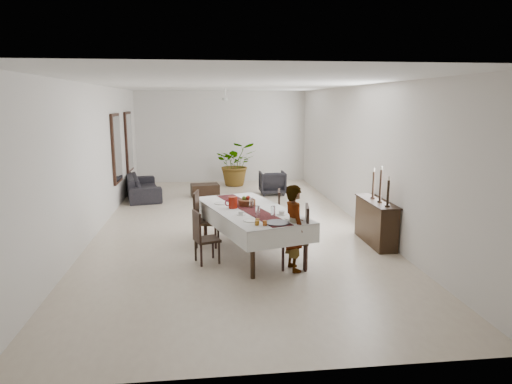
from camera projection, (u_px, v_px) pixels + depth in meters
name	position (u px, v px, depth m)	size (l,w,h in m)	color
floor	(233.00, 225.00, 10.68)	(6.00, 12.00, 0.00)	beige
ceiling	(232.00, 85.00, 10.05)	(6.00, 12.00, 0.02)	white
wall_back	(221.00, 137.00, 16.21)	(6.00, 0.02, 3.20)	silver
wall_front	(272.00, 228.00, 4.52)	(6.00, 0.02, 3.20)	silver
wall_left	(96.00, 159.00, 10.02)	(0.02, 12.00, 3.20)	silver
wall_right	(360.00, 155.00, 10.70)	(0.02, 12.00, 3.20)	silver
dining_table_top	(250.00, 211.00, 8.61)	(1.11, 2.67, 0.06)	black
table_leg_fl	(253.00, 256.00, 7.35)	(0.08, 0.08, 0.78)	black
table_leg_fr	(306.00, 248.00, 7.74)	(0.08, 0.08, 0.78)	black
table_leg_bl	(205.00, 219.00, 9.63)	(0.08, 0.08, 0.78)	black
table_leg_br	(248.00, 215.00, 10.02)	(0.08, 0.08, 0.78)	black
tablecloth_top	(250.00, 209.00, 8.60)	(1.31, 2.87, 0.01)	silver
tablecloth_drape_left	(217.00, 221.00, 8.37)	(0.01, 2.87, 0.33)	white
tablecloth_drape_right	(281.00, 214.00, 8.89)	(0.01, 2.87, 0.33)	silver
tablecloth_drape_near	(285.00, 237.00, 7.35)	(1.31, 0.01, 0.33)	white
tablecloth_drape_far	(224.00, 202.00, 9.92)	(1.31, 0.01, 0.33)	white
table_runner	(250.00, 208.00, 8.60)	(0.39, 2.78, 0.00)	#531719
red_pitcher	(233.00, 202.00, 8.62)	(0.17, 0.17, 0.22)	maroon
pitcher_handle	(228.00, 203.00, 8.58)	(0.13, 0.13, 0.02)	maroon
wine_glass_near	(273.00, 211.00, 7.98)	(0.08, 0.08, 0.19)	white
wine_glass_mid	(258.00, 211.00, 7.99)	(0.08, 0.08, 0.19)	white
wine_glass_far	(251.00, 203.00, 8.65)	(0.08, 0.08, 0.19)	white
teacup_right	(282.00, 213.00, 8.12)	(0.10, 0.10, 0.07)	silver
saucer_right	(282.00, 214.00, 8.13)	(0.17, 0.17, 0.01)	white
teacup_left	(241.00, 213.00, 8.11)	(0.10, 0.10, 0.07)	white
saucer_left	(241.00, 215.00, 8.11)	(0.17, 0.17, 0.01)	white
plate_near_right	(292.00, 218.00, 7.84)	(0.27, 0.27, 0.02)	white
bread_near_right	(292.00, 217.00, 7.84)	(0.10, 0.10, 0.10)	tan
plate_near_left	(251.00, 220.00, 7.71)	(0.27, 0.27, 0.02)	white
plate_far_left	(221.00, 203.00, 9.01)	(0.27, 0.27, 0.02)	white
serving_tray	(277.00, 223.00, 7.55)	(0.40, 0.40, 0.02)	#46464B
jam_jar_a	(265.00, 223.00, 7.41)	(0.07, 0.07, 0.08)	#9B4916
jam_jar_b	(257.00, 223.00, 7.43)	(0.07, 0.07, 0.08)	#935F15
jam_jar_c	(257.00, 221.00, 7.55)	(0.07, 0.07, 0.08)	#905015
fruit_basket	(247.00, 203.00, 8.86)	(0.33, 0.33, 0.11)	brown
fruit_red	(248.00, 198.00, 8.88)	(0.10, 0.10, 0.10)	maroon
fruit_green	(244.00, 198.00, 8.86)	(0.09, 0.09, 0.09)	#4C7021
chair_right_near_seat	(294.00, 240.00, 7.83)	(0.47, 0.47, 0.05)	black
chair_right_near_leg_fl	(306.00, 259.00, 7.69)	(0.05, 0.05, 0.46)	black
chair_right_near_leg_fr	(305.00, 251.00, 8.06)	(0.05, 0.05, 0.46)	black
chair_right_near_leg_bl	(283.00, 258.00, 7.71)	(0.05, 0.05, 0.46)	black
chair_right_near_leg_br	(283.00, 251.00, 8.08)	(0.05, 0.05, 0.46)	black
chair_right_near_back	(307.00, 223.00, 7.76)	(0.47, 0.04, 0.59)	black
chair_right_far_seat	(269.00, 219.00, 9.35)	(0.45, 0.45, 0.05)	black
chair_right_far_leg_fl	(278.00, 233.00, 9.21)	(0.05, 0.05, 0.45)	black
chair_right_far_leg_fr	(278.00, 228.00, 9.57)	(0.05, 0.05, 0.45)	black
chair_right_far_leg_bl	(260.00, 233.00, 9.23)	(0.05, 0.05, 0.45)	black
chair_right_far_leg_br	(260.00, 228.00, 9.59)	(0.05, 0.05, 0.45)	black
chair_right_far_back	(279.00, 204.00, 9.28)	(0.45, 0.04, 0.57)	black
chair_left_near_seat	(207.00, 240.00, 8.09)	(0.40, 0.40, 0.05)	black
chair_left_near_leg_fl	(196.00, 250.00, 8.21)	(0.04, 0.04, 0.40)	black
chair_left_near_leg_fr	(201.00, 256.00, 7.92)	(0.04, 0.04, 0.40)	black
chair_left_near_leg_bl	(213.00, 248.00, 8.35)	(0.04, 0.04, 0.40)	black
chair_left_near_leg_br	(219.00, 253.00, 8.06)	(0.04, 0.04, 0.40)	black
chair_left_near_back	(197.00, 226.00, 7.96)	(0.40, 0.04, 0.51)	black
chair_left_far_seat	(207.00, 222.00, 9.05)	(0.46, 0.46, 0.05)	black
chair_left_far_leg_fl	(200.00, 232.00, 9.29)	(0.05, 0.05, 0.46)	black
chair_left_far_leg_fr	(196.00, 237.00, 8.92)	(0.05, 0.05, 0.46)	black
chair_left_far_leg_bl	(218.00, 232.00, 9.27)	(0.05, 0.05, 0.46)	black
chair_left_far_leg_br	(216.00, 237.00, 8.90)	(0.05, 0.05, 0.46)	black
chair_left_far_back	(196.00, 206.00, 8.99)	(0.46, 0.04, 0.59)	black
woman	(294.00, 228.00, 7.68)	(0.54, 0.35, 1.48)	#9C9EA4
sideboard_body	(376.00, 223.00, 9.21)	(0.38, 1.42, 0.85)	black
sideboard_top	(377.00, 201.00, 9.12)	(0.42, 1.48, 0.03)	black
candlestick_near_base	(387.00, 206.00, 8.61)	(0.09, 0.09, 0.03)	black
candlestick_near_shaft	(388.00, 193.00, 8.56)	(0.05, 0.05, 0.47)	black
candlestick_near_candle	(389.00, 178.00, 8.51)	(0.03, 0.03, 0.08)	white
candlestick_mid_base	(380.00, 201.00, 8.98)	(0.09, 0.09, 0.03)	black
candlestick_mid_shaft	(381.00, 185.00, 8.92)	(0.05, 0.05, 0.62)	black
candlestick_mid_candle	(381.00, 168.00, 8.85)	(0.03, 0.03, 0.08)	beige
candlestick_far_base	(373.00, 198.00, 9.35)	(0.09, 0.09, 0.03)	black
candlestick_far_shaft	(373.00, 184.00, 9.30)	(0.05, 0.05, 0.52)	black
candlestick_far_candle	(374.00, 170.00, 9.24)	(0.03, 0.03, 0.08)	beige
sofa	(143.00, 186.00, 13.68)	(2.30, 0.90, 0.67)	#242226
armchair	(272.00, 183.00, 14.13)	(0.77, 0.79, 0.72)	#252227
coffee_table	(205.00, 190.00, 13.88)	(0.83, 0.55, 0.37)	black
potted_plant	(236.00, 164.00, 15.55)	(1.35, 1.17, 1.50)	#2F6026
mirror_frame_near	(116.00, 148.00, 12.17)	(0.06, 1.05, 1.85)	black
mirror_glass_near	(118.00, 148.00, 12.18)	(0.01, 0.90, 1.70)	silver
mirror_frame_far	(129.00, 142.00, 14.22)	(0.06, 1.05, 1.85)	black
mirror_glass_far	(130.00, 142.00, 14.22)	(0.01, 0.90, 1.70)	white
fan_rod	(225.00, 92.00, 12.99)	(0.04, 0.04, 0.20)	white
fan_hub	(225.00, 99.00, 13.03)	(0.16, 0.16, 0.08)	silver
fan_blade_n	(225.00, 99.00, 13.37)	(0.10, 0.55, 0.01)	white
fan_blade_s	(226.00, 99.00, 12.69)	(0.10, 0.55, 0.01)	silver
fan_blade_e	(237.00, 99.00, 13.07)	(0.55, 0.10, 0.01)	silver
fan_blade_w	(213.00, 99.00, 12.99)	(0.55, 0.10, 0.01)	silver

